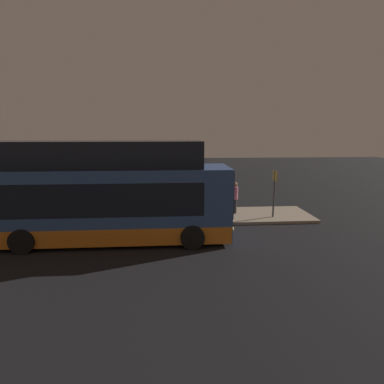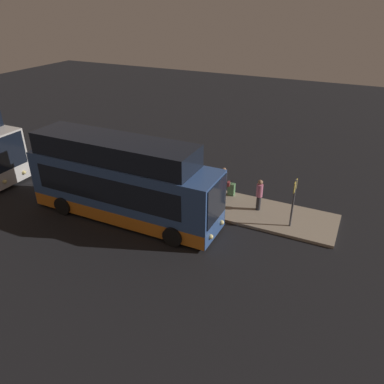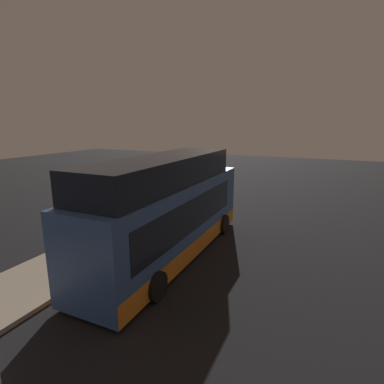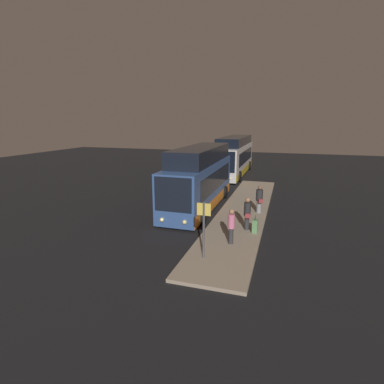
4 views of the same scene
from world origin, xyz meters
name	(u,v)px [view 1 (image 1 of 4)]	position (x,y,z in m)	size (l,w,h in m)	color
ground	(116,239)	(0.00, 0.00, 0.00)	(80.00, 80.00, 0.00)	black
platform	(126,217)	(0.00, 3.12, 0.08)	(20.00, 3.04, 0.15)	gray
bus_lead	(107,198)	(-0.25, -0.08, 1.88)	(10.19, 2.72, 4.22)	#33518C
passenger_boarding	(235,196)	(5.91, 3.31, 1.11)	(0.48, 0.48, 1.74)	#2D2D33
passenger_waiting	(135,195)	(0.38, 4.12, 1.10)	(0.70, 0.57, 1.79)	gray
passenger_with_bags	(195,195)	(3.75, 3.79, 1.13)	(0.60, 0.44, 1.80)	#2D2D33
suitcase	(199,203)	(4.05, 4.26, 0.51)	(0.38, 0.28, 0.95)	#598C59
sign_post	(274,188)	(7.80, 2.46, 1.72)	(0.10, 0.60, 2.51)	#4C4C51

